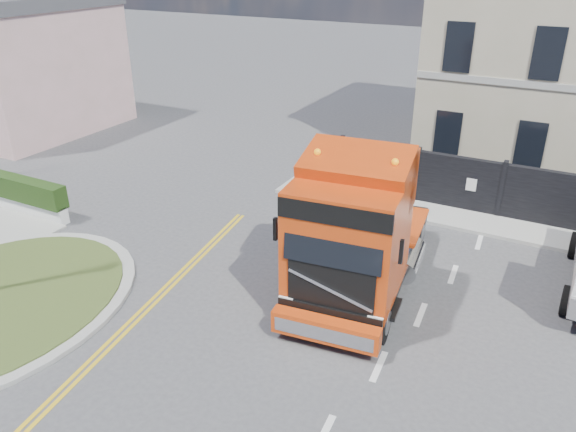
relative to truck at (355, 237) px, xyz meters
The scene contains 4 objects.
ground 2.98m from the truck, 125.85° to the right, with size 120.00×120.00×0.00m, color #424244.
seaside_bldg_pink 22.54m from the truck, 161.57° to the left, with size 8.00×8.00×6.00m, color beige.
pavement_far 7.96m from the truck, 53.27° to the left, with size 20.00×1.60×0.12m, color #989893.
truck is the anchor object (origin of this frame).
Camera 1 is at (5.79, -10.22, 8.58)m, focal length 35.00 mm.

